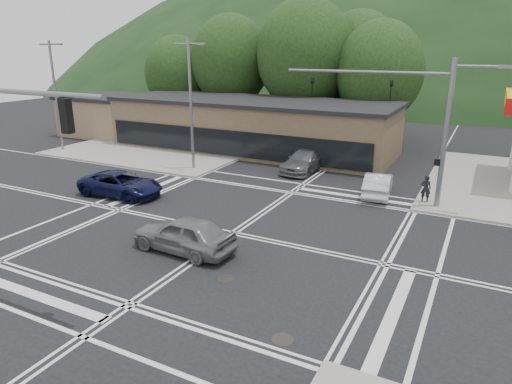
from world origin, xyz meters
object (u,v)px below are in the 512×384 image
at_px(car_queue_a, 378,184).
at_px(car_northbound, 305,161).
at_px(car_grey_center, 184,234).
at_px(car_blue_west, 121,184).
at_px(car_queue_b, 348,155).
at_px(pedestrian, 426,189).

distance_m(car_queue_a, car_northbound, 6.87).
xyz_separation_m(car_grey_center, car_northbound, (-0.32, 15.02, -0.05)).
height_order(car_blue_west, car_queue_b, car_queue_b).
height_order(car_queue_a, car_northbound, car_northbound).
bearing_deg(pedestrian, car_northbound, -32.52).
bearing_deg(pedestrian, car_grey_center, 43.89).
height_order(car_blue_west, car_northbound, car_northbound).
bearing_deg(car_northbound, pedestrian, -21.34).
bearing_deg(car_grey_center, car_queue_b, 176.54).
distance_m(car_grey_center, car_queue_a, 12.98).
xyz_separation_m(car_blue_west, pedestrian, (16.35, 6.67, 0.20)).
bearing_deg(car_queue_a, car_blue_west, 19.66).
bearing_deg(pedestrian, car_queue_a, -16.57).
height_order(car_northbound, pedestrian, pedestrian).
relative_size(car_grey_center, car_queue_a, 1.11).
height_order(car_queue_b, pedestrian, pedestrian).
relative_size(car_queue_a, car_northbound, 0.83).
distance_m(car_queue_b, pedestrian, 9.58).
relative_size(car_queue_b, pedestrian, 2.78).
height_order(car_grey_center, car_queue_a, car_grey_center).
distance_m(car_northbound, pedestrian, 9.46).
distance_m(car_queue_a, pedestrian, 2.75).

